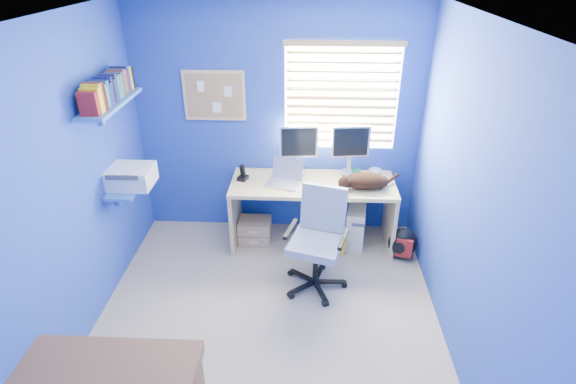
{
  "coord_description": "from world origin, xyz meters",
  "views": [
    {
      "loc": [
        0.31,
        -2.89,
        2.88
      ],
      "look_at": [
        0.15,
        0.65,
        0.95
      ],
      "focal_mm": 28.0,
      "sensor_mm": 36.0,
      "label": 1
    }
  ],
  "objects_px": {
    "cat": "(367,181)",
    "office_chair": "(317,252)",
    "laptop": "(284,175)",
    "tower_pc": "(356,224)",
    "desk": "(312,213)"
  },
  "relations": [
    {
      "from": "cat",
      "to": "office_chair",
      "type": "distance_m",
      "value": 0.9
    },
    {
      "from": "office_chair",
      "to": "laptop",
      "type": "bearing_deg",
      "value": 118.26
    },
    {
      "from": "laptop",
      "to": "office_chair",
      "type": "bearing_deg",
      "value": -43.87
    },
    {
      "from": "cat",
      "to": "tower_pc",
      "type": "xyz_separation_m",
      "value": [
        -0.06,
        0.12,
        -0.6
      ]
    },
    {
      "from": "desk",
      "to": "cat",
      "type": "xyz_separation_m",
      "value": [
        0.54,
        -0.1,
        0.45
      ]
    },
    {
      "from": "office_chair",
      "to": "desk",
      "type": "bearing_deg",
      "value": 93.9
    },
    {
      "from": "laptop",
      "to": "desk",
      "type": "bearing_deg",
      "value": 27.89
    },
    {
      "from": "tower_pc",
      "to": "cat",
      "type": "bearing_deg",
      "value": -57.49
    },
    {
      "from": "desk",
      "to": "tower_pc",
      "type": "xyz_separation_m",
      "value": [
        0.48,
        0.02,
        -0.14
      ]
    },
    {
      "from": "desk",
      "to": "tower_pc",
      "type": "distance_m",
      "value": 0.5
    },
    {
      "from": "tower_pc",
      "to": "office_chair",
      "type": "distance_m",
      "value": 0.86
    },
    {
      "from": "laptop",
      "to": "cat",
      "type": "xyz_separation_m",
      "value": [
        0.84,
        -0.05,
        -0.03
      ]
    },
    {
      "from": "desk",
      "to": "office_chair",
      "type": "relative_size",
      "value": 1.74
    },
    {
      "from": "tower_pc",
      "to": "laptop",
      "type": "bearing_deg",
      "value": -166.24
    },
    {
      "from": "desk",
      "to": "tower_pc",
      "type": "height_order",
      "value": "desk"
    }
  ]
}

